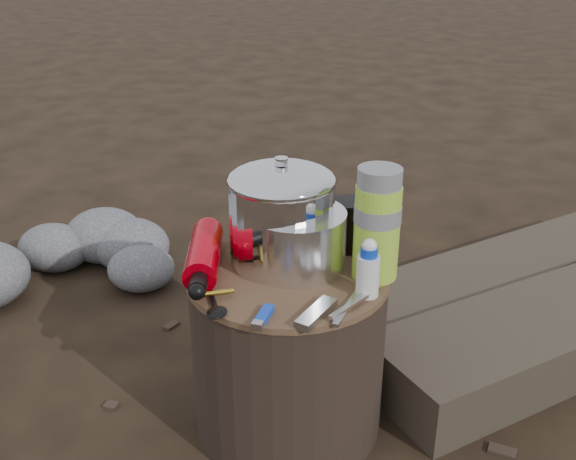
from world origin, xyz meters
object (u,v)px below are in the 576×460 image
(fuel_bottle, at_px, (204,254))
(travel_mug, at_px, (350,226))
(thermos, at_px, (377,224))
(camping_pot, at_px, (282,214))
(stump, at_px, (288,350))

(fuel_bottle, xyz_separation_m, travel_mug, (0.26, 0.19, 0.02))
(thermos, bearing_deg, camping_pot, -179.26)
(camping_pot, bearing_deg, fuel_bottle, -148.62)
(stump, relative_size, travel_mug, 3.73)
(fuel_bottle, distance_m, thermos, 0.36)
(stump, height_order, thermos, thermos)
(fuel_bottle, bearing_deg, camping_pot, 10.58)
(camping_pot, xyz_separation_m, travel_mug, (0.12, 0.11, -0.05))
(travel_mug, bearing_deg, stump, -120.46)
(camping_pot, bearing_deg, stump, -57.07)
(fuel_bottle, relative_size, thermos, 1.22)
(fuel_bottle, distance_m, travel_mug, 0.32)
(stump, xyz_separation_m, fuel_bottle, (-0.17, -0.04, 0.22))
(stump, height_order, fuel_bottle, fuel_bottle)
(camping_pot, distance_m, thermos, 0.20)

